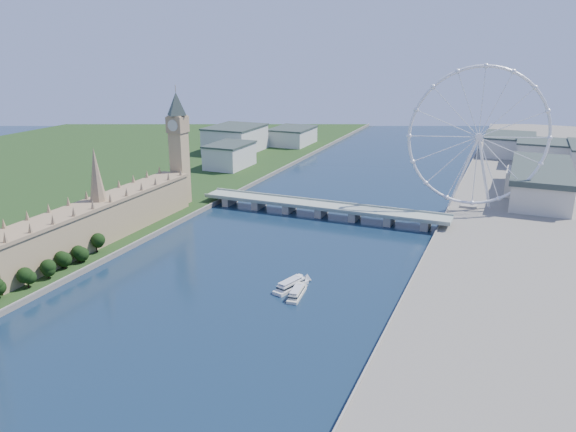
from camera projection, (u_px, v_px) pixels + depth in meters
The scene contains 9 objects.
ground at pixel (72, 421), 224.85m from camera, with size 2000.00×2000.00×0.00m, color #172A41.
parliament_range at pixel (101, 220), 416.12m from camera, with size 24.00×200.00×70.00m.
big_ben at pixel (178, 134), 496.78m from camera, with size 20.02×20.02×110.00m.
westminster_bridge at pixel (321, 208), 486.92m from camera, with size 220.00×22.00×9.50m.
london_eye at pixel (479, 137), 472.97m from camera, with size 113.60×39.12×124.30m.
county_hall at pixel (538, 199), 538.84m from camera, with size 54.00×144.00×35.00m, color beige, non-canonical shape.
city_skyline at pixel (421, 149), 698.29m from camera, with size 505.00×280.00×32.00m.
tour_boat_near at pixel (291, 289), 344.38m from camera, with size 7.55×29.57×6.53m, color silver, non-canonical shape.
tour_boat_far at pixel (297, 296), 334.20m from camera, with size 6.69×26.37×5.79m, color beige, non-canonical shape.
Camera 1 is at (153.42, -141.70, 145.72)m, focal length 35.00 mm.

